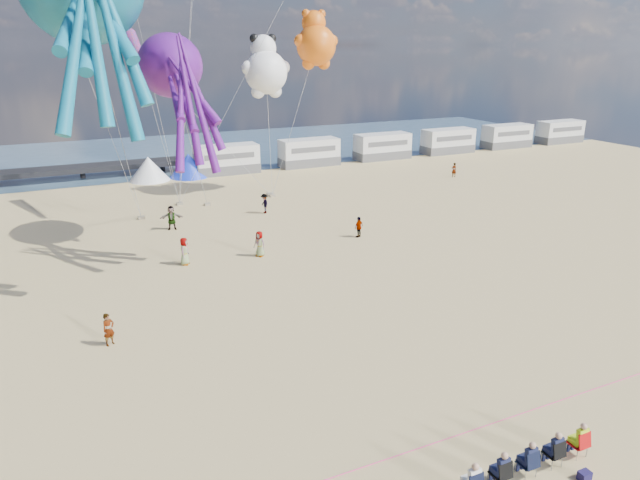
{
  "coord_description": "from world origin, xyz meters",
  "views": [
    {
      "loc": [
        -10.15,
        -17.97,
        12.87
      ],
      "look_at": [
        1.01,
        6.0,
        3.81
      ],
      "focal_mm": 32.0,
      "sensor_mm": 36.0,
      "label": 1
    }
  ],
  "objects_px": {
    "spectator_row": "(527,458)",
    "standing_person": "(109,329)",
    "motorhome_1": "(309,152)",
    "sandbag_e": "(180,204)",
    "kite_octopus_purple": "(170,66)",
    "sandbag_a": "(141,218)",
    "sandbag_c": "(272,196)",
    "beachgoer_3": "(359,227)",
    "windsock_right": "(182,72)",
    "tent_blue": "(189,165)",
    "beachgoer_0": "(184,251)",
    "motorhome_3": "(448,141)",
    "motorhome_2": "(382,146)",
    "beachgoer_2": "(264,204)",
    "motorhome_0": "(227,159)",
    "kite_teddy_orange": "(316,45)",
    "windsock_left": "(59,1)",
    "motorhome_4": "(507,136)",
    "cooler_navy": "(584,476)",
    "sandbag_b": "(207,204)",
    "motorhome_5": "(560,132)",
    "sandbag_d": "(269,194)",
    "beachgoer_6": "(260,244)",
    "tent_white": "(149,169)",
    "beachgoer_5": "(454,170)",
    "beachgoer_4": "(171,218)",
    "kite_panda": "(266,72)",
    "windsock_mid": "(139,54)"
  },
  "relations": [
    {
      "from": "spectator_row",
      "to": "standing_person",
      "type": "xyz_separation_m",
      "value": [
        -11.02,
        14.25,
        0.12
      ]
    },
    {
      "from": "motorhome_1",
      "to": "sandbag_e",
      "type": "relative_size",
      "value": 13.2
    },
    {
      "from": "standing_person",
      "to": "kite_octopus_purple",
      "type": "bearing_deg",
      "value": 37.51
    },
    {
      "from": "sandbag_a",
      "to": "sandbag_c",
      "type": "distance_m",
      "value": 11.88
    },
    {
      "from": "beachgoer_3",
      "to": "windsock_right",
      "type": "distance_m",
      "value": 15.57
    },
    {
      "from": "tent_blue",
      "to": "beachgoer_0",
      "type": "relative_size",
      "value": 2.31
    },
    {
      "from": "motorhome_3",
      "to": "motorhome_2",
      "type": "bearing_deg",
      "value": 180.0
    },
    {
      "from": "motorhome_3",
      "to": "beachgoer_2",
      "type": "relative_size",
      "value": 4.15
    },
    {
      "from": "tent_blue",
      "to": "kite_octopus_purple",
      "type": "relative_size",
      "value": 0.39
    },
    {
      "from": "motorhome_0",
      "to": "kite_teddy_orange",
      "type": "xyz_separation_m",
      "value": [
        5.26,
        -11.19,
        11.34
      ]
    },
    {
      "from": "beachgoer_3",
      "to": "windsock_left",
      "type": "height_order",
      "value": "windsock_left"
    },
    {
      "from": "sandbag_a",
      "to": "motorhome_1",
      "type": "bearing_deg",
      "value": 33.49
    },
    {
      "from": "motorhome_4",
      "to": "windsock_right",
      "type": "bearing_deg",
      "value": -156.24
    },
    {
      "from": "motorhome_0",
      "to": "spectator_row",
      "type": "xyz_separation_m",
      "value": [
        -4.08,
        -47.44,
        -0.85
      ]
    },
    {
      "from": "cooler_navy",
      "to": "beachgoer_0",
      "type": "relative_size",
      "value": 0.22
    },
    {
      "from": "standing_person",
      "to": "sandbag_a",
      "type": "bearing_deg",
      "value": 50.08
    },
    {
      "from": "sandbag_a",
      "to": "beachgoer_0",
      "type": "bearing_deg",
      "value": -85.0
    },
    {
      "from": "motorhome_1",
      "to": "cooler_navy",
      "type": "xyz_separation_m",
      "value": [
        -12.07,
        -48.38,
        -1.35
      ]
    },
    {
      "from": "motorhome_1",
      "to": "kite_octopus_purple",
      "type": "bearing_deg",
      "value": -132.98
    },
    {
      "from": "standing_person",
      "to": "sandbag_b",
      "type": "distance_m",
      "value": 23.63
    },
    {
      "from": "motorhome_4",
      "to": "motorhome_5",
      "type": "distance_m",
      "value": 9.5
    },
    {
      "from": "motorhome_0",
      "to": "motorhome_2",
      "type": "relative_size",
      "value": 1.0
    },
    {
      "from": "spectator_row",
      "to": "sandbag_d",
      "type": "xyz_separation_m",
      "value": [
        4.9,
        36.75,
        -0.54
      ]
    },
    {
      "from": "beachgoer_6",
      "to": "cooler_navy",
      "type": "bearing_deg",
      "value": -26.73
    },
    {
      "from": "kite_octopus_purple",
      "to": "windsock_right",
      "type": "height_order",
      "value": "kite_octopus_purple"
    },
    {
      "from": "motorhome_2",
      "to": "sandbag_b",
      "type": "xyz_separation_m",
      "value": [
        -24.15,
        -11.75,
        -1.39
      ]
    },
    {
      "from": "motorhome_2",
      "to": "kite_octopus_purple",
      "type": "distance_m",
      "value": 35.59
    },
    {
      "from": "motorhome_2",
      "to": "cooler_navy",
      "type": "height_order",
      "value": "motorhome_2"
    },
    {
      "from": "beachgoer_0",
      "to": "beachgoer_6",
      "type": "bearing_deg",
      "value": -65.23
    },
    {
      "from": "cooler_navy",
      "to": "beachgoer_3",
      "type": "xyz_separation_m",
      "value": [
        5.04,
        23.89,
        0.6
      ]
    },
    {
      "from": "tent_white",
      "to": "sandbag_b",
      "type": "bearing_deg",
      "value": -76.39
    },
    {
      "from": "motorhome_5",
      "to": "cooler_navy",
      "type": "relative_size",
      "value": 17.37
    },
    {
      "from": "motorhome_4",
      "to": "beachgoer_0",
      "type": "relative_size",
      "value": 3.8
    },
    {
      "from": "tent_white",
      "to": "beachgoer_5",
      "type": "relative_size",
      "value": 2.68
    },
    {
      "from": "standing_person",
      "to": "beachgoer_6",
      "type": "xyz_separation_m",
      "value": [
        9.95,
        8.01,
        0.07
      ]
    },
    {
      "from": "standing_person",
      "to": "beachgoer_4",
      "type": "distance_m",
      "value": 17.12
    },
    {
      "from": "kite_teddy_orange",
      "to": "motorhome_5",
      "type": "bearing_deg",
      "value": 9.22
    },
    {
      "from": "motorhome_0",
      "to": "kite_panda",
      "type": "distance_m",
      "value": 13.91
    },
    {
      "from": "sandbag_d",
      "to": "beachgoer_4",
      "type": "bearing_deg",
      "value": -147.13
    },
    {
      "from": "kite_octopus_purple",
      "to": "windsock_mid",
      "type": "distance_m",
      "value": 7.08
    },
    {
      "from": "beachgoer_0",
      "to": "sandbag_a",
      "type": "distance_m",
      "value": 11.26
    },
    {
      "from": "beachgoer_6",
      "to": "kite_panda",
      "type": "bearing_deg",
      "value": 124.52
    },
    {
      "from": "motorhome_3",
      "to": "spectator_row",
      "type": "xyz_separation_m",
      "value": [
        -32.58,
        -47.44,
        -0.85
      ]
    },
    {
      "from": "motorhome_2",
      "to": "sandbag_a",
      "type": "xyz_separation_m",
      "value": [
        -29.81,
        -13.44,
        -1.39
      ]
    },
    {
      "from": "motorhome_1",
      "to": "motorhome_5",
      "type": "bearing_deg",
      "value": 0.0
    },
    {
      "from": "spectator_row",
      "to": "sandbag_a",
      "type": "relative_size",
      "value": 12.2
    },
    {
      "from": "tent_blue",
      "to": "kite_panda",
      "type": "bearing_deg",
      "value": -64.63
    },
    {
      "from": "motorhome_4",
      "to": "sandbag_a",
      "type": "height_order",
      "value": "motorhome_4"
    },
    {
      "from": "spectator_row",
      "to": "beachgoer_3",
      "type": "distance_m",
      "value": 23.86
    },
    {
      "from": "motorhome_3",
      "to": "kite_octopus_purple",
      "type": "bearing_deg",
      "value": -152.2
    }
  ]
}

